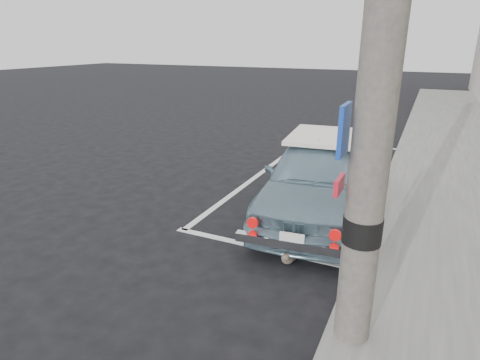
# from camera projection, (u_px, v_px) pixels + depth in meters

# --- Properties ---
(ground) EXTENTS (80.00, 80.00, 0.00)m
(ground) POSITION_uv_depth(u_px,v_px,m) (247.00, 229.00, 6.60)
(ground) COLOR black
(ground) RESTS_ON ground
(sidewalk) EXTENTS (2.80, 40.00, 0.15)m
(sidewalk) POSITION_uv_depth(u_px,v_px,m) (460.00, 213.00, 7.00)
(sidewalk) COLOR #63635F
(sidewalk) RESTS_ON ground
(pline_rear) EXTENTS (3.00, 0.12, 0.01)m
(pline_rear) POSITION_uv_depth(u_px,v_px,m) (263.00, 248.00, 5.97)
(pline_rear) COLOR silver
(pline_rear) RESTS_ON ground
(pline_front) EXTENTS (3.00, 0.12, 0.01)m
(pline_front) POSITION_uv_depth(u_px,v_px,m) (351.00, 144.00, 11.95)
(pline_front) COLOR silver
(pline_front) RESTS_ON ground
(pline_side) EXTENTS (0.12, 7.00, 0.01)m
(pline_side) POSITION_uv_depth(u_px,v_px,m) (264.00, 171.00, 9.52)
(pline_side) COLOR silver
(pline_side) RESTS_ON ground
(retro_coupe) EXTENTS (2.05, 4.25, 1.40)m
(retro_coupe) POSITION_uv_depth(u_px,v_px,m) (318.00, 176.00, 6.97)
(retro_coupe) COLOR slate
(retro_coupe) RESTS_ON ground
(cat) EXTENTS (0.20, 0.43, 0.23)m
(cat) POSITION_uv_depth(u_px,v_px,m) (288.00, 256.00, 5.54)
(cat) COLOR #716356
(cat) RESTS_ON ground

